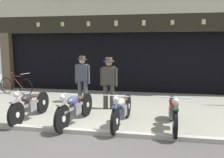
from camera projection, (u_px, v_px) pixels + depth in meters
name	position (u px, v px, depth m)	size (l,w,h in m)	color
ground	(64.00, 155.00, 4.56)	(22.87, 22.00, 0.18)	gray
shop_facade	(122.00, 50.00, 12.06)	(11.17, 4.42, 6.75)	black
motorcycle_left	(30.00, 105.00, 6.57)	(0.62, 1.98, 0.92)	black
motorcycle_center_left	(75.00, 107.00, 6.22)	(0.62, 2.07, 0.94)	black
motorcycle_center	(122.00, 109.00, 6.09)	(0.62, 2.06, 0.92)	black
motorcycle_center_right	(173.00, 112.00, 5.86)	(0.62, 2.03, 0.93)	black
salesman_left	(82.00, 77.00, 8.52)	(0.56, 0.36, 1.67)	#3D424C
shopkeeper_center	(109.00, 81.00, 7.62)	(0.56, 0.36, 1.66)	#38332D
advert_board_near	(62.00, 50.00, 10.97)	(0.75, 0.03, 1.08)	silver
leaning_bicycle	(16.00, 85.00, 10.00)	(1.73, 0.58, 0.94)	black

